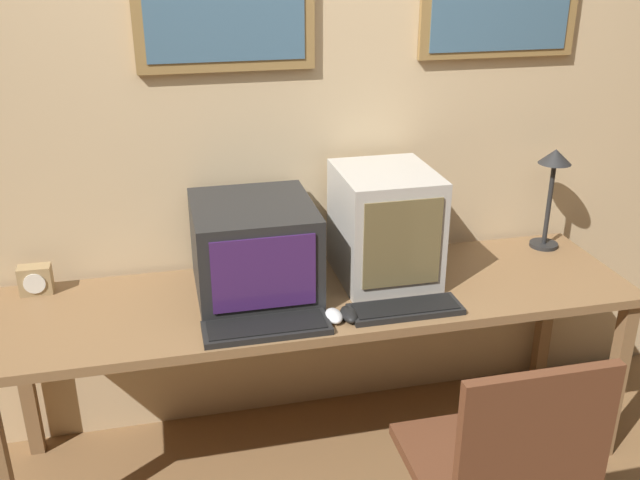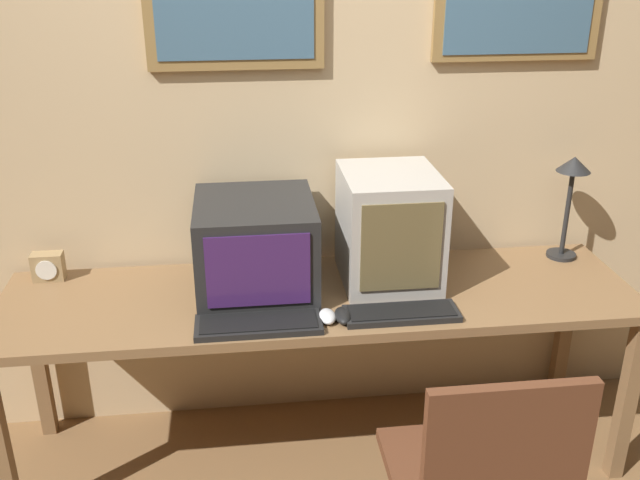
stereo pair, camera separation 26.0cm
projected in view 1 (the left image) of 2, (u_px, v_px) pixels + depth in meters
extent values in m
cube|color=#D1B284|center=(298.00, 124.00, 2.80)|extent=(8.00, 0.05, 2.60)
cube|color=olive|center=(500.00, 6.00, 2.76)|extent=(0.66, 0.02, 0.39)
cube|color=#42667F|center=(502.00, 6.00, 2.75)|extent=(0.58, 0.01, 0.34)
cube|color=olive|center=(320.00, 297.00, 2.69)|extent=(2.39, 0.65, 0.04)
cube|color=olive|center=(1.00, 472.00, 2.35)|extent=(0.06, 0.06, 0.71)
cube|color=olive|center=(616.00, 381.00, 2.83)|extent=(0.06, 0.06, 0.71)
cube|color=olive|center=(25.00, 379.00, 2.85)|extent=(0.06, 0.06, 0.71)
cube|color=olive|center=(545.00, 315.00, 3.33)|extent=(0.06, 0.06, 0.71)
cube|color=black|center=(254.00, 248.00, 2.64)|extent=(0.44, 0.47, 0.35)
cube|color=#3D1E56|center=(264.00, 274.00, 2.42)|extent=(0.36, 0.01, 0.26)
cube|color=#B7B2A8|center=(384.00, 225.00, 2.73)|extent=(0.36, 0.41, 0.43)
cube|color=brown|center=(403.00, 244.00, 2.54)|extent=(0.29, 0.01, 0.33)
cube|color=black|center=(267.00, 328.00, 2.42)|extent=(0.44, 0.16, 0.02)
cube|color=black|center=(266.00, 325.00, 2.42)|extent=(0.40, 0.13, 0.00)
cube|color=black|center=(405.00, 309.00, 2.54)|extent=(0.41, 0.14, 0.02)
cube|color=black|center=(406.00, 306.00, 2.54)|extent=(0.37, 0.12, 0.00)
ellipsoid|color=black|center=(349.00, 314.00, 2.50)|extent=(0.06, 0.11, 0.04)
ellipsoid|color=silver|center=(335.00, 316.00, 2.49)|extent=(0.06, 0.10, 0.04)
cube|color=#A38456|center=(36.00, 280.00, 2.67)|extent=(0.12, 0.07, 0.11)
cylinder|color=white|center=(34.00, 284.00, 2.63)|extent=(0.08, 0.01, 0.08)
cylinder|color=black|center=(544.00, 245.00, 3.09)|extent=(0.12, 0.12, 0.02)
cylinder|color=black|center=(549.00, 203.00, 3.01)|extent=(0.02, 0.02, 0.37)
cone|color=black|center=(555.00, 156.00, 2.93)|extent=(0.14, 0.14, 0.06)
cube|color=brown|center=(489.00, 466.00, 2.26)|extent=(0.50, 0.50, 0.04)
cube|color=brown|center=(535.00, 447.00, 1.95)|extent=(0.46, 0.04, 0.48)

